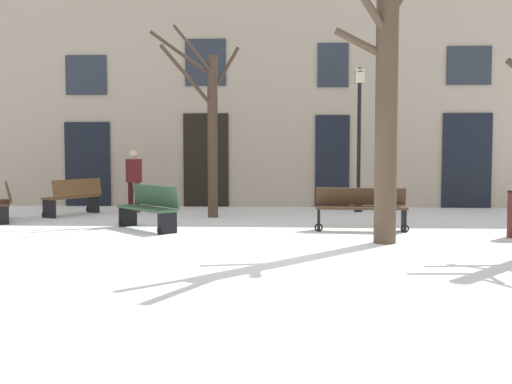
{
  "coord_description": "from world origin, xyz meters",
  "views": [
    {
      "loc": [
        0.64,
        -10.05,
        1.61
      ],
      "look_at": [
        0.0,
        1.55,
        0.84
      ],
      "focal_mm": 42.63,
      "sensor_mm": 36.0,
      "label": 1
    }
  ],
  "objects": [
    {
      "name": "bench_facing_shops",
      "position": [
        -2.26,
        2.32,
        0.47
      ],
      "size": [
        1.55,
        1.62,
        0.93
      ],
      "rotation": [
        0.0,
        0.0,
        5.46
      ],
      "color": "#2D4C33",
      "rests_on": "ground"
    },
    {
      "name": "bench_back_to_back_left",
      "position": [
        -4.83,
        5.03,
        0.48
      ],
      "size": [
        1.11,
        1.68,
        0.93
      ],
      "rotation": [
        0.0,
        0.0,
        4.28
      ],
      "color": "brown",
      "rests_on": "ground"
    },
    {
      "name": "tree_foreground",
      "position": [
        -1.31,
        4.76,
        2.26
      ],
      "size": [
        2.16,
        1.63,
        4.55
      ],
      "color": "#423326",
      "rests_on": "ground"
    },
    {
      "name": "tree_near_facade",
      "position": [
        2.31,
        0.69,
        2.85
      ],
      "size": [
        1.8,
        1.94,
        5.41
      ],
      "color": "#4C3D2D",
      "rests_on": "ground"
    },
    {
      "name": "bench_near_lamp",
      "position": [
        2.1,
        2.41,
        0.47
      ],
      "size": [
        1.88,
        0.56,
        0.88
      ],
      "rotation": [
        0.0,
        0.0,
        6.23
      ],
      "color": "#3D2819",
      "rests_on": "ground"
    },
    {
      "name": "building_facade",
      "position": [
        0.0,
        7.92,
        3.78
      ],
      "size": [
        18.45,
        0.6,
        7.48
      ],
      "color": "tan",
      "rests_on": "ground"
    },
    {
      "name": "ground_plane",
      "position": [
        0.0,
        0.0,
        0.0
      ],
      "size": [
        29.51,
        29.51,
        0.0
      ],
      "primitive_type": "plane",
      "color": "white"
    },
    {
      "name": "person_by_shop_door",
      "position": [
        -3.5,
        5.9,
        0.93
      ],
      "size": [
        0.44,
        0.38,
        1.67
      ],
      "rotation": [
        0.0,
        0.0,
        0.54
      ],
      "color": "#350F0F",
      "rests_on": "ground"
    },
    {
      "name": "bench_far_corner",
      "position": [
        -6.02,
        3.66,
        0.45
      ],
      "size": [
        1.13,
        1.67,
        0.9
      ],
      "rotation": [
        0.0,
        0.0,
        5.16
      ],
      "color": "#3D2819",
      "rests_on": "ground"
    },
    {
      "name": "streetlamp",
      "position": [
        2.49,
        6.35,
        2.36
      ],
      "size": [
        0.3,
        0.3,
        3.86
      ],
      "color": "black",
      "rests_on": "ground"
    }
  ]
}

